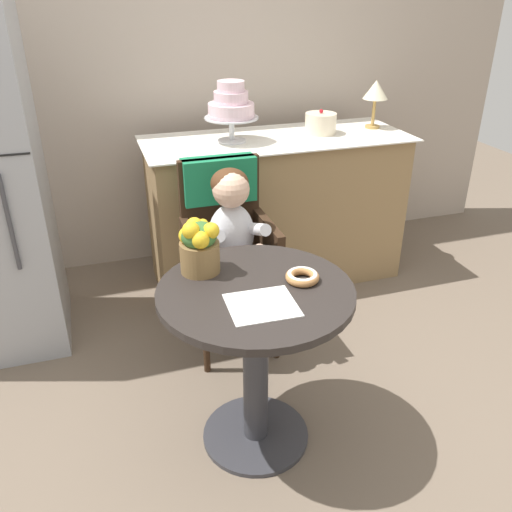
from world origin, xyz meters
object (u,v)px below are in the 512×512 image
(seated_child, at_px, (233,231))
(round_layer_cake, at_px, (321,123))
(flower_vase, at_px, (199,244))
(wicker_chair, at_px, (225,225))
(donut_front, at_px, (302,276))
(cafe_table, at_px, (256,337))
(tiered_cake_stand, at_px, (231,106))
(table_lamp, at_px, (376,92))

(seated_child, xyz_separation_m, round_layer_cake, (0.74, 0.72, 0.28))
(seated_child, xyz_separation_m, flower_vase, (-0.25, -0.41, 0.16))
(wicker_chair, xyz_separation_m, donut_front, (0.10, -0.75, 0.10))
(seated_child, height_order, round_layer_cake, round_layer_cake)
(cafe_table, height_order, tiered_cake_stand, tiered_cake_stand)
(cafe_table, distance_m, wicker_chair, 0.77)
(seated_child, relative_size, flower_vase, 3.35)
(donut_front, bearing_deg, round_layer_cake, 63.80)
(tiered_cake_stand, bearing_deg, wicker_chair, -109.52)
(wicker_chair, distance_m, donut_front, 0.77)
(tiered_cake_stand, bearing_deg, seated_child, -105.43)
(wicker_chair, bearing_deg, flower_vase, -108.85)
(tiered_cake_stand, bearing_deg, round_layer_cake, 1.78)
(round_layer_cake, bearing_deg, donut_front, -116.20)
(seated_child, bearing_deg, wicker_chair, 90.00)
(tiered_cake_stand, bearing_deg, donut_front, -94.31)
(tiered_cake_stand, xyz_separation_m, table_lamp, (0.91, 0.04, 0.02))
(donut_front, distance_m, flower_vase, 0.40)
(wicker_chair, relative_size, seated_child, 1.31)
(donut_front, bearing_deg, tiered_cake_stand, 85.69)
(cafe_table, bearing_deg, donut_front, -0.23)
(flower_vase, bearing_deg, wicker_chair, 66.58)
(cafe_table, distance_m, table_lamp, 1.90)
(donut_front, distance_m, tiered_cake_stand, 1.35)
(donut_front, height_order, round_layer_cake, round_layer_cake)
(flower_vase, bearing_deg, cafe_table, -49.32)
(flower_vase, distance_m, table_lamp, 1.80)
(tiered_cake_stand, relative_size, round_layer_cake, 1.79)
(table_lamp, bearing_deg, seated_child, -146.06)
(tiered_cake_stand, distance_m, table_lamp, 0.91)
(cafe_table, bearing_deg, tiered_cake_stand, 77.91)
(cafe_table, height_order, round_layer_cake, round_layer_cake)
(seated_child, bearing_deg, cafe_table, -98.07)
(flower_vase, height_order, round_layer_cake, round_layer_cake)
(round_layer_cake, bearing_deg, seated_child, -135.97)
(tiered_cake_stand, bearing_deg, cafe_table, -102.09)
(donut_front, relative_size, tiered_cake_stand, 0.38)
(wicker_chair, bearing_deg, cafe_table, -91.85)
(flower_vase, bearing_deg, donut_front, -28.83)
(flower_vase, distance_m, round_layer_cake, 1.51)
(wicker_chair, distance_m, round_layer_cake, 0.99)
(cafe_table, relative_size, table_lamp, 2.53)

